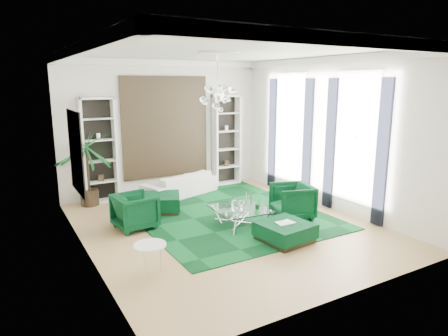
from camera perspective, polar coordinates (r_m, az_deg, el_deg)
floor at (r=9.07m, az=0.27°, el=-8.34°), size 6.00×7.00×0.02m
ceiling at (r=8.53m, az=0.30°, el=16.48°), size 6.00×7.00×0.02m
wall_back at (r=11.74m, az=-8.45°, el=5.80°), size 6.00×0.02×3.80m
wall_front at (r=5.89m, az=17.80°, el=-0.81°), size 6.00×0.02×3.80m
wall_left at (r=7.56m, az=-19.84°, el=1.79°), size 0.02×7.00×3.80m
wall_right at (r=10.43m, az=14.76°, el=4.77°), size 0.02×7.00×3.80m
crown_molding at (r=8.52m, az=0.30°, el=15.74°), size 6.00×7.00×0.18m
ceiling_medallion at (r=8.79m, az=-0.73°, el=16.09°), size 0.90×0.90×0.05m
tapestry at (r=11.69m, az=-8.36°, el=5.78°), size 2.50×0.06×2.80m
shelving_left at (r=11.04m, az=-17.42°, el=2.37°), size 0.90×0.38×2.80m
shelving_right at (r=12.47m, az=0.33°, el=3.98°), size 0.90×0.38×2.80m
painting at (r=8.15m, az=-20.31°, el=2.11°), size 0.04×1.30×1.60m
window_near at (r=9.80m, az=18.37°, el=4.11°), size 0.03×1.10×2.90m
curtain_near_a at (r=9.32m, az=21.68°, el=1.92°), size 0.07×0.30×3.25m
curtain_near_b at (r=10.34m, az=14.93°, el=3.30°), size 0.07×0.30×3.25m
window_far at (r=11.52m, az=9.43°, el=5.66°), size 0.03×1.10×2.90m
curtain_far_a at (r=10.94m, az=11.83°, el=3.91°), size 0.07×0.30×3.25m
curtain_far_b at (r=12.14m, az=6.92°, el=4.86°), size 0.07×0.30×3.25m
rug at (r=9.90m, az=0.17°, el=-6.45°), size 4.20×5.00×0.02m
sofa at (r=11.43m, az=-6.34°, el=-2.33°), size 2.40×1.53×0.65m
armchair_left at (r=9.04m, az=-12.58°, el=-6.03°), size 0.95×0.93×0.78m
armchair_right at (r=9.62m, az=9.72°, el=-4.68°), size 1.11×1.09×0.82m
coffee_table at (r=9.06m, az=2.41°, el=-6.97°), size 1.26×1.26×0.40m
ottoman_side at (r=10.13m, az=-9.09°, el=-4.97°), size 1.24×1.24×0.42m
ottoman_front at (r=8.28m, az=8.67°, el=-9.03°), size 1.06×1.06×0.38m
book at (r=8.21m, az=8.72°, el=-7.69°), size 0.37×0.25×0.03m
side_table at (r=6.94m, az=-10.45°, el=-12.76°), size 0.71×0.71×0.53m
palm at (r=10.84m, az=-19.01°, el=1.35°), size 2.01×2.01×2.52m
chandelier at (r=8.59m, az=-0.92°, el=10.04°), size 1.06×1.06×0.74m
table_plant at (r=8.92m, az=4.86°, el=-5.05°), size 0.18×0.16×0.27m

